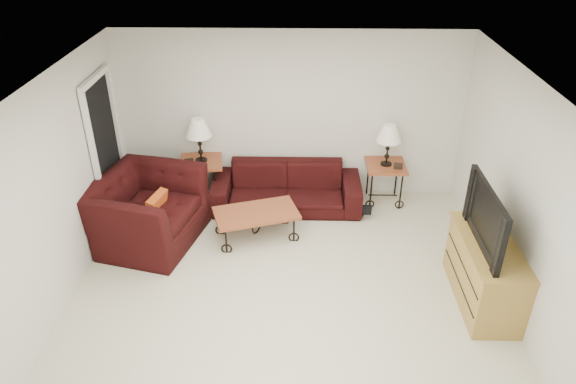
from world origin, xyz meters
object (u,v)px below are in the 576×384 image
object	(u,v)px
lamp_left	(200,140)
television	(496,218)
lamp_right	(388,145)
sofa	(286,188)
coffee_table	(256,225)
side_table_right	(384,183)
side_table_left	(203,180)
tv_stand	(485,272)
armchair	(146,211)
backpack	(363,203)

from	to	relation	value
lamp_left	television	xyz separation A→B (m)	(3.52, -2.20, 0.14)
lamp_left	lamp_right	size ratio (longest dim) A/B	1.05
sofa	coffee_table	world-z (taller)	sofa
sofa	side_table_right	distance (m)	1.47
side_table_left	television	bearing A→B (deg)	-31.98
television	sofa	bearing A→B (deg)	-131.71
lamp_left	tv_stand	distance (m)	4.21
armchair	backpack	size ratio (longest dim) A/B	3.30
tv_stand	coffee_table	bearing A→B (deg)	155.92
sofa	side_table_right	xyz separation A→B (m)	(1.46, 0.18, -0.00)
lamp_right	tv_stand	world-z (taller)	lamp_right
tv_stand	television	xyz separation A→B (m)	(-0.02, 0.00, 0.73)
television	lamp_left	bearing A→B (deg)	-121.98
television	side_table_right	bearing A→B (deg)	-159.79
side_table_right	lamp_left	distance (m)	2.79
sofa	television	distance (m)	3.14
coffee_table	lamp_left	bearing A→B (deg)	130.97
armchair	television	bearing A→B (deg)	-90.94
backpack	tv_stand	bearing A→B (deg)	-62.04
lamp_right	sofa	bearing A→B (deg)	-172.95
side_table_left	tv_stand	distance (m)	4.17
lamp_left	television	world-z (taller)	television
side_table_left	lamp_right	size ratio (longest dim) A/B	1.05
coffee_table	tv_stand	size ratio (longest dim) A/B	0.84
television	backpack	distance (m)	2.30
side_table_left	backpack	xyz separation A→B (m)	(2.36, -0.43, -0.11)
side_table_left	tv_stand	bearing A→B (deg)	-31.83
lamp_left	armchair	xyz separation A→B (m)	(-0.56, -1.09, -0.53)
lamp_right	backpack	distance (m)	0.91
lamp_right	backpack	xyz separation A→B (m)	(-0.35, -0.43, -0.72)
lamp_right	armchair	size ratio (longest dim) A/B	0.44
sofa	armchair	world-z (taller)	armchair
coffee_table	backpack	bearing A→B (deg)	21.11
coffee_table	backpack	xyz separation A→B (m)	(1.49, 0.58, 0.01)
side_table_right	armchair	bearing A→B (deg)	-161.61
armchair	television	world-z (taller)	television
side_table_left	lamp_left	distance (m)	0.65
side_table_right	coffee_table	world-z (taller)	side_table_right
lamp_left	tv_stand	world-z (taller)	lamp_left
sofa	side_table_left	xyz separation A→B (m)	(-1.26, 0.18, 0.01)
lamp_left	backpack	bearing A→B (deg)	-10.33
lamp_right	armchair	distance (m)	3.49
side_table_right	tv_stand	bearing A→B (deg)	-69.33
lamp_right	coffee_table	distance (m)	2.22
lamp_left	armchair	distance (m)	1.33
coffee_table	armchair	world-z (taller)	armchair
side_table_right	backpack	xyz separation A→B (m)	(-0.35, -0.43, -0.10)
armchair	lamp_left	bearing A→B (deg)	-13.16
coffee_table	tv_stand	bearing A→B (deg)	-24.08
television	tv_stand	bearing A→B (deg)	90.00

